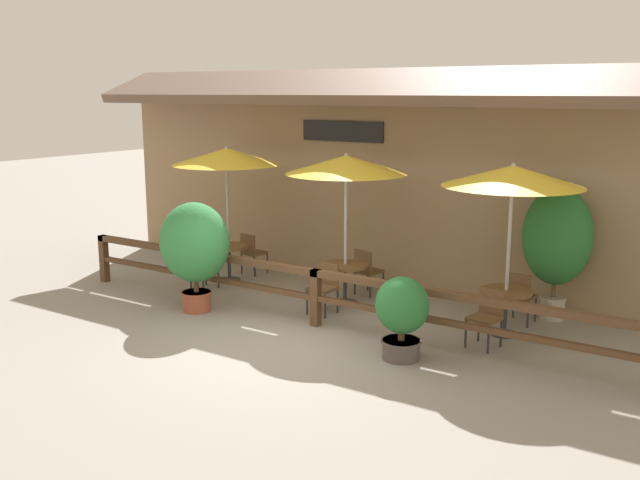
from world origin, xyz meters
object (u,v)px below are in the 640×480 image
dining_table_far (506,299)px  potted_plant_broad_leaf (195,245)px  chair_middle_streetside (324,285)px  chair_far_streetside (486,315)px  potted_plant_entrance_palm (402,313)px  patio_umbrella_near (226,157)px  dining_table_middle (345,272)px  chair_near_streetside (207,263)px  patio_umbrella_middle (346,165)px  chair_middle_wallside (367,269)px  dining_table_near (229,253)px  chair_far_wallside (520,295)px  potted_plant_corner_fern (557,239)px  chair_near_wallside (252,251)px  patio_umbrella_far (513,176)px

dining_table_far → potted_plant_broad_leaf: size_ratio=0.42×
chair_middle_streetside → chair_far_streetside: (2.94, -0.07, 0.00)m
dining_table_far → potted_plant_entrance_palm: (-0.90, -1.83, 0.11)m
patio_umbrella_near → dining_table_middle: 3.40m
chair_near_streetside → chair_far_streetside: bearing=6.5°
dining_table_far → dining_table_middle: bearing=178.4°
chair_near_streetside → patio_umbrella_middle: bearing=20.0°
chair_middle_wallside → dining_table_far: 3.03m
chair_middle_wallside → potted_plant_entrance_palm: (2.04, -2.60, 0.19)m
dining_table_near → chair_middle_wallside: size_ratio=0.92×
patio_umbrella_middle → chair_far_wallside: (3.01, 0.59, -2.02)m
dining_table_near → chair_far_streetside: (5.73, -0.83, -0.08)m
dining_table_near → potted_plant_entrance_palm: bearing=-22.1°
dining_table_near → dining_table_far: (5.79, -0.16, 0.00)m
chair_middle_wallside → potted_plant_entrance_palm: potted_plant_entrance_palm is taller
patio_umbrella_middle → potted_plant_entrance_palm: size_ratio=2.24×
chair_far_wallside → chair_far_streetside: bearing=87.9°
potted_plant_corner_fern → chair_near_wallside: bearing=-176.1°
potted_plant_broad_leaf → dining_table_far: bearing=19.3°
chair_far_streetside → dining_table_far: bearing=93.8°
chair_far_wallside → potted_plant_broad_leaf: potted_plant_broad_leaf is taller
chair_middle_streetside → chair_far_streetside: 2.94m
potted_plant_entrance_palm → dining_table_near: bearing=157.9°
patio_umbrella_far → potted_plant_entrance_palm: 2.74m
chair_middle_streetside → potted_plant_broad_leaf: 2.35m
chair_near_wallside → dining_table_far: size_ratio=1.09×
chair_middle_streetside → chair_middle_wallside: same height
dining_table_near → potted_plant_corner_fern: potted_plant_corner_fern is taller
chair_near_wallside → chair_middle_streetside: same height
patio_umbrella_far → patio_umbrella_middle: bearing=178.4°
dining_table_near → chair_near_wallside: (0.07, 0.66, -0.08)m
patio_umbrella_near → patio_umbrella_far: (5.79, -0.16, 0.00)m
dining_table_far → chair_far_streetside: bearing=-95.5°
dining_table_near → dining_table_middle: size_ratio=1.00×
patio_umbrella_near → dining_table_near: 1.94m
dining_table_near → patio_umbrella_middle: 3.40m
chair_near_streetside → chair_far_wallside: size_ratio=1.00×
chair_near_wallside → potted_plant_entrance_palm: potted_plant_entrance_palm is taller
patio_umbrella_near → chair_far_wallside: bearing=5.0°
chair_near_streetside → patio_umbrella_far: bearing=13.1°
potted_plant_corner_fern → dining_table_middle: bearing=-161.3°
patio_umbrella_far → patio_umbrella_near: bearing=178.5°
patio_umbrella_far → potted_plant_corner_fern: (0.41, 1.23, -1.13)m
chair_near_streetside → patio_umbrella_middle: (2.81, 0.59, 2.02)m
patio_umbrella_middle → chair_middle_streetside: bearing=-90.4°
chair_middle_wallside → potted_plant_corner_fern: 3.49m
chair_middle_wallside → patio_umbrella_far: (2.93, -0.77, 2.02)m
chair_near_streetside → chair_near_wallside: bearing=94.6°
potted_plant_entrance_palm → potted_plant_broad_leaf: bearing=178.6°
dining_table_middle → potted_plant_corner_fern: bearing=18.7°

